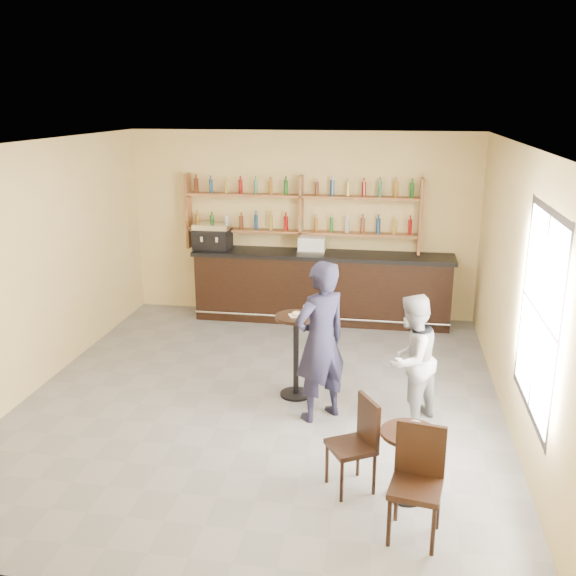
% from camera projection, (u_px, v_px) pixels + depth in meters
% --- Properties ---
extents(floor, '(7.00, 7.00, 0.00)m').
position_uv_depth(floor, '(263.00, 397.00, 8.26)').
color(floor, slate).
rests_on(floor, ground).
extents(ceiling, '(7.00, 7.00, 0.00)m').
position_uv_depth(ceiling, '(259.00, 144.00, 7.36)').
color(ceiling, white).
rests_on(ceiling, wall_back).
extents(wall_back, '(7.00, 0.00, 7.00)m').
position_uv_depth(wall_back, '(302.00, 225.00, 11.13)').
color(wall_back, '#EBCC85').
rests_on(wall_back, floor).
extents(wall_front, '(7.00, 0.00, 7.00)m').
position_uv_depth(wall_front, '(160.00, 409.00, 4.50)').
color(wall_front, '#EBCC85').
rests_on(wall_front, floor).
extents(wall_left, '(0.00, 7.00, 7.00)m').
position_uv_depth(wall_left, '(34.00, 268.00, 8.28)').
color(wall_left, '#EBCC85').
rests_on(wall_left, floor).
extents(wall_right, '(0.00, 7.00, 7.00)m').
position_uv_depth(wall_right, '(517.00, 289.00, 7.34)').
color(wall_right, '#EBCC85').
rests_on(wall_right, floor).
extents(window_pane, '(0.00, 2.00, 2.00)m').
position_uv_depth(window_pane, '(540.00, 314.00, 6.18)').
color(window_pane, white).
rests_on(window_pane, wall_right).
extents(window_frame, '(0.04, 1.70, 2.10)m').
position_uv_depth(window_frame, '(539.00, 314.00, 6.18)').
color(window_frame, black).
rests_on(window_frame, wall_right).
extents(shelf_unit, '(4.00, 0.26, 1.40)m').
position_uv_depth(shelf_unit, '(301.00, 214.00, 10.94)').
color(shelf_unit, brown).
rests_on(shelf_unit, wall_back).
extents(liquor_bottles, '(3.68, 0.10, 1.00)m').
position_uv_depth(liquor_bottles, '(301.00, 204.00, 10.90)').
color(liquor_bottles, '#8C5919').
rests_on(liquor_bottles, shelf_unit).
extents(bar_counter, '(4.42, 0.86, 1.20)m').
position_uv_depth(bar_counter, '(322.00, 287.00, 11.01)').
color(bar_counter, black).
rests_on(bar_counter, floor).
extents(espresso_machine, '(0.64, 0.44, 0.44)m').
position_uv_depth(espresso_machine, '(212.00, 236.00, 11.08)').
color(espresso_machine, black).
rests_on(espresso_machine, bar_counter).
extents(pastry_case, '(0.49, 0.41, 0.28)m').
position_uv_depth(pastry_case, '(312.00, 245.00, 10.83)').
color(pastry_case, silver).
rests_on(pastry_case, bar_counter).
extents(pedestal_table, '(0.69, 0.69, 1.09)m').
position_uv_depth(pedestal_table, '(296.00, 356.00, 8.18)').
color(pedestal_table, black).
rests_on(pedestal_table, floor).
extents(napkin, '(0.22, 0.22, 0.00)m').
position_uv_depth(napkin, '(296.00, 315.00, 8.02)').
color(napkin, white).
rests_on(napkin, pedestal_table).
extents(donut, '(0.13, 0.13, 0.05)m').
position_uv_depth(donut, '(297.00, 314.00, 8.00)').
color(donut, '#DA9550').
rests_on(donut, napkin).
extents(cup_pedestal, '(0.18, 0.18, 0.11)m').
position_uv_depth(cup_pedestal, '(308.00, 310.00, 8.08)').
color(cup_pedestal, white).
rests_on(cup_pedestal, pedestal_table).
extents(man_main, '(0.84, 0.82, 1.94)m').
position_uv_depth(man_main, '(320.00, 342.00, 7.49)').
color(man_main, black).
rests_on(man_main, floor).
extents(cafe_table, '(0.68, 0.68, 0.70)m').
position_uv_depth(cafe_table, '(408.00, 464.00, 6.11)').
color(cafe_table, black).
rests_on(cafe_table, floor).
extents(cup_cafe, '(0.13, 0.13, 0.10)m').
position_uv_depth(cup_cafe, '(416.00, 427.00, 5.99)').
color(cup_cafe, white).
rests_on(cup_cafe, cafe_table).
extents(chair_west, '(0.55, 0.55, 0.94)m').
position_uv_depth(chair_west, '(351.00, 446.00, 6.21)').
color(chair_west, black).
rests_on(chair_west, floor).
extents(chair_south, '(0.50, 0.50, 1.01)m').
position_uv_depth(chair_south, '(416.00, 487.00, 5.49)').
color(chair_south, black).
rests_on(chair_south, floor).
extents(patron_second, '(0.92, 0.96, 1.57)m').
position_uv_depth(patron_second, '(411.00, 359.00, 7.46)').
color(patron_second, '#95959A').
rests_on(patron_second, floor).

